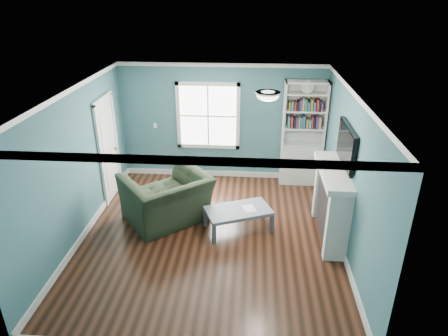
{
  "coord_description": "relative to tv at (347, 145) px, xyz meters",
  "views": [
    {
      "loc": [
        0.68,
        -5.91,
        4.08
      ],
      "look_at": [
        0.21,
        0.4,
        1.16
      ],
      "focal_mm": 32.0,
      "sensor_mm": 36.0,
      "label": 1
    }
  ],
  "objects": [
    {
      "name": "fireplace",
      "position": [
        -0.12,
        0.0,
        -1.09
      ],
      "size": [
        0.44,
        1.58,
        1.3
      ],
      "color": "black",
      "rests_on": "ground"
    },
    {
      "name": "floor",
      "position": [
        -2.2,
        -0.2,
        -1.72
      ],
      "size": [
        5.0,
        5.0,
        0.0
      ],
      "primitive_type": "plane",
      "color": "black",
      "rests_on": "ground"
    },
    {
      "name": "coffee_table",
      "position": [
        -1.73,
        0.07,
        -1.36
      ],
      "size": [
        1.3,
        1.01,
        0.42
      ],
      "rotation": [
        0.0,
        0.0,
        0.39
      ],
      "color": "#464C54",
      "rests_on": "ground"
    },
    {
      "name": "recliner",
      "position": [
        -3.07,
        0.28,
        -1.1
      ],
      "size": [
        1.7,
        1.63,
        1.25
      ],
      "primitive_type": "imported",
      "rotation": [
        0.0,
        0.0,
        -2.45
      ],
      "color": "#202D1C",
      "rests_on": "ground"
    },
    {
      "name": "trim",
      "position": [
        -2.2,
        -0.2,
        -0.49
      ],
      "size": [
        4.5,
        5.0,
        2.6
      ],
      "color": "white",
      "rests_on": "ground"
    },
    {
      "name": "room_walls",
      "position": [
        -2.2,
        -0.2,
        -0.14
      ],
      "size": [
        5.0,
        5.0,
        5.0
      ],
      "color": "#306669",
      "rests_on": "ground"
    },
    {
      "name": "tv",
      "position": [
        0.0,
        0.0,
        0.0
      ],
      "size": [
        0.06,
        1.1,
        0.65
      ],
      "primitive_type": "cube",
      "color": "black",
      "rests_on": "fireplace"
    },
    {
      "name": "ceiling_fixture",
      "position": [
        -1.3,
        -0.1,
        0.82
      ],
      "size": [
        0.38,
        0.38,
        0.15
      ],
      "color": "white",
      "rests_on": "room_walls"
    },
    {
      "name": "window",
      "position": [
        -2.5,
        2.29,
        -0.27
      ],
      "size": [
        1.4,
        0.06,
        1.5
      ],
      "color": "white",
      "rests_on": "room_walls"
    },
    {
      "name": "paper_sheet",
      "position": [
        -1.53,
        0.12,
        -1.31
      ],
      "size": [
        0.28,
        0.31,
        0.0
      ],
      "primitive_type": "cube",
      "rotation": [
        0.0,
        0.0,
        0.34
      ],
      "color": "white",
      "rests_on": "coffee_table"
    },
    {
      "name": "light_switch",
      "position": [
        -3.7,
        2.28,
        -0.52
      ],
      "size": [
        0.08,
        0.01,
        0.12
      ],
      "primitive_type": "cube",
      "color": "white",
      "rests_on": "room_walls"
    },
    {
      "name": "door",
      "position": [
        -4.42,
        1.2,
        -0.65
      ],
      "size": [
        0.12,
        0.98,
        2.17
      ],
      "color": "silver",
      "rests_on": "ground"
    },
    {
      "name": "bookshelf",
      "position": [
        -0.43,
        2.1,
        -0.8
      ],
      "size": [
        0.9,
        0.35,
        2.31
      ],
      "color": "silver",
      "rests_on": "ground"
    }
  ]
}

